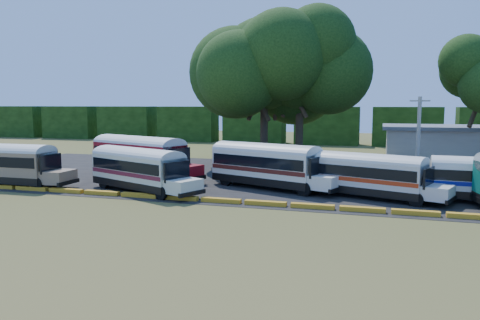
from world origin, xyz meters
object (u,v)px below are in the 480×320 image
(tree_west, at_px, (264,64))
(bus_white_red, at_px, (370,173))
(bus_beige, at_px, (6,162))
(bus_red, at_px, (141,154))
(bus_cream_west, at_px, (139,167))

(tree_west, bearing_deg, bus_white_red, -52.76)
(bus_beige, height_order, bus_red, bus_red)
(bus_cream_west, relative_size, tree_west, 0.65)
(bus_white_red, bearing_deg, bus_beige, -152.92)
(bus_red, bearing_deg, bus_white_red, 12.62)
(bus_beige, bearing_deg, tree_west, 47.35)
(bus_red, bearing_deg, tree_west, 77.16)
(bus_red, relative_size, tree_west, 0.75)
(bus_white_red, bearing_deg, tree_west, 147.16)
(bus_white_red, bearing_deg, bus_cream_west, -151.47)
(bus_cream_west, relative_size, bus_white_red, 1.05)
(bus_beige, xyz_separation_m, tree_west, (16.38, 18.24, 8.65))
(bus_beige, height_order, bus_white_red, bus_beige)
(bus_red, relative_size, bus_white_red, 1.20)
(bus_beige, relative_size, bus_red, 0.89)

